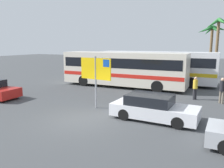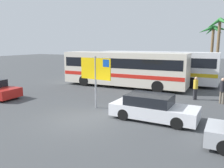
# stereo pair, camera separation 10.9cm
# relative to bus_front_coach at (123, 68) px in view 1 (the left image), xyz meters

# --- Properties ---
(ground) EXTENTS (120.00, 120.00, 0.00)m
(ground) POSITION_rel_bus_front_coach_xyz_m (1.82, -9.60, -1.78)
(ground) COLOR #424447
(bus_front_coach) EXTENTS (11.44, 2.60, 3.17)m
(bus_front_coach) POSITION_rel_bus_front_coach_xyz_m (0.00, 0.00, 0.00)
(bus_front_coach) COLOR silver
(bus_front_coach) RESTS_ON ground
(bus_rear_coach) EXTENTS (11.44, 2.60, 3.17)m
(bus_rear_coach) POSITION_rel_bus_front_coach_xyz_m (2.22, 3.19, 0.00)
(bus_rear_coach) COLOR white
(bus_rear_coach) RESTS_ON ground
(ferry_sign) EXTENTS (2.19, 0.33, 3.20)m
(ferry_sign) POSITION_rel_bus_front_coach_xyz_m (1.33, -7.28, 0.54)
(ferry_sign) COLOR gray
(ferry_sign) RESTS_ON ground
(car_white) EXTENTS (4.51, 1.98, 1.32)m
(car_white) POSITION_rel_bus_front_coach_xyz_m (5.09, -7.91, -1.15)
(car_white) COLOR silver
(car_white) RESTS_ON ground
(pedestrian_near_sign) EXTENTS (0.32, 0.32, 1.74)m
(pedestrian_near_sign) POSITION_rel_bus_front_coach_xyz_m (8.30, -2.72, -0.76)
(pedestrian_near_sign) COLOR #706656
(pedestrian_near_sign) RESTS_ON ground
(pedestrian_by_bus) EXTENTS (0.32, 0.32, 1.65)m
(pedestrian_by_bus) POSITION_rel_bus_front_coach_xyz_m (6.58, -2.33, -0.81)
(pedestrian_by_bus) COLOR #2D2D33
(pedestrian_by_bus) RESTS_ON ground
(palm_tree_seaside) EXTENTS (3.27, 3.49, 6.84)m
(palm_tree_seaside) POSITION_rel_bus_front_coach_xyz_m (7.54, 9.78, 3.67)
(palm_tree_seaside) COLOR brown
(palm_tree_seaside) RESTS_ON ground
(palm_tree_inland) EXTENTS (3.47, 3.15, 6.13)m
(palm_tree_inland) POSITION_rel_bus_front_coach_xyz_m (6.81, 10.92, 3.20)
(palm_tree_inland) COLOR brown
(palm_tree_inland) RESTS_ON ground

